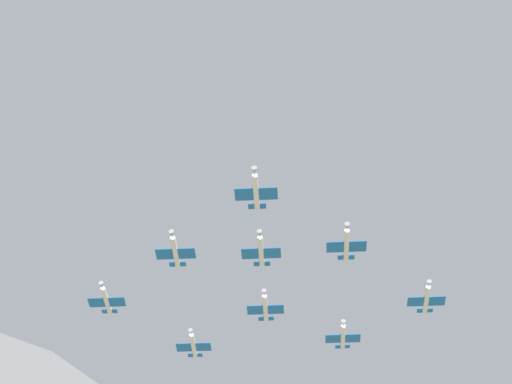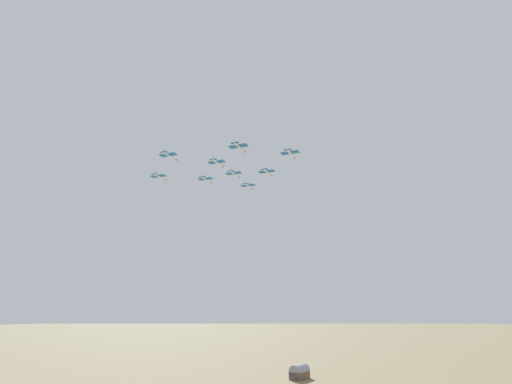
{
  "view_description": "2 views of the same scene",
  "coord_description": "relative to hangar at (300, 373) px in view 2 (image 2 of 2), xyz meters",
  "views": [
    {
      "loc": [
        102.65,
        50.4,
        3.58
      ],
      "look_at": [
        9.41,
        -18.29,
        110.47
      ],
      "focal_mm": 61.64,
      "sensor_mm": 36.0,
      "label": 1
    },
    {
      "loc": [
        -100.09,
        -180.95,
        49.98
      ],
      "look_at": [
        24.08,
        -4.45,
        112.6
      ],
      "focal_mm": 27.03,
      "sensor_mm": 36.0,
      "label": 2
    }
  ],
  "objects": [
    {
      "name": "jet_center_rear",
      "position": [
        -91.52,
        -103.38,
        107.62
      ],
      "size": [
        10.2,
        8.23,
        2.28
      ],
      "rotation": [
        0.0,
        0.0,
        5.29
      ],
      "color": "white"
    },
    {
      "name": "jet_starboard_inner",
      "position": [
        -86.75,
        -80.35,
        106.63
      ],
      "size": [
        10.2,
        8.23,
        2.28
      ],
      "rotation": [
        0.0,
        0.0,
        5.29
      ],
      "color": "white"
    },
    {
      "name": "jet_lead",
      "position": [
        -81.98,
        -57.33,
        106.38
      ],
      "size": [
        10.2,
        8.23,
        2.28
      ],
      "rotation": [
        0.0,
        0.0,
        5.29
      ],
      "color": "white"
    },
    {
      "name": "jet_port_inner",
      "position": [
        -105.0,
        -52.56,
        106.95
      ],
      "size": [
        10.2,
        8.23,
        2.28
      ],
      "rotation": [
        0.0,
        0.0,
        5.29
      ],
      "color": "white"
    },
    {
      "name": "jet_starboard_outer",
      "position": [
        -128.02,
        -47.79,
        105.3
      ],
      "size": [
        10.2,
        8.23,
        2.28
      ],
      "rotation": [
        0.0,
        0.0,
        5.29
      ],
      "color": "white"
    },
    {
      "name": "hangar",
      "position": [
        0.0,
        0.0,
        0.0
      ],
      "size": [
        16.15,
        13.03,
        9.5
      ],
      "rotation": [
        0.0,
        0.0,
        0.33
      ],
      "color": "brown",
      "rests_on": "ground_plane"
    },
    {
      "name": "jet_port_outer",
      "position": [
        -97.26,
        -67.37,
        107.34
      ],
      "size": [
        10.2,
        8.23,
        2.28
      ],
      "rotation": [
        0.0,
        0.0,
        5.29
      ],
      "color": "white"
    },
    {
      "name": "jet_port_trail",
      "position": [
        -112.55,
        -77.41,
        106.78
      ],
      "size": [
        10.2,
        8.23,
        2.28
      ],
      "rotation": [
        0.0,
        0.0,
        5.29
      ],
      "color": "white"
    },
    {
      "name": "jet_starboard_trail",
      "position": [
        -132.79,
        -70.81,
        107.73
      ],
      "size": [
        10.2,
        8.23,
        2.28
      ],
      "rotation": [
        0.0,
        0.0,
        5.29
      ],
      "color": "white"
    },
    {
      "name": "jet_tail_end",
      "position": [
        -114.54,
        -98.6,
        106.63
      ],
      "size": [
        10.2,
        8.23,
        2.28
      ],
      "rotation": [
        0.0,
        0.0,
        5.29
      ],
      "color": "white"
    }
  ]
}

